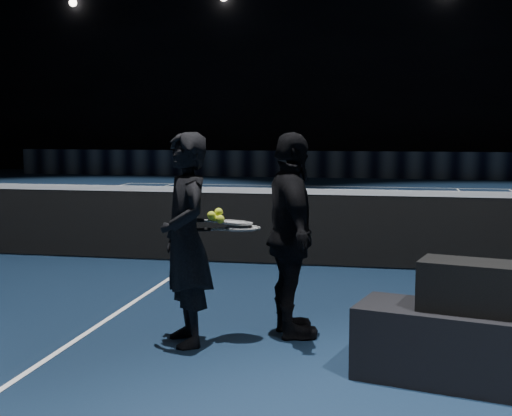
{
  "coord_description": "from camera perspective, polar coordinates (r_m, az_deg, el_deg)",
  "views": [
    {
      "loc": [
        2.48,
        -8.55,
        1.68
      ],
      "look_at": [
        1.41,
        -3.15,
        1.06
      ],
      "focal_mm": 50.0,
      "sensor_mm": 36.0,
      "label": 1
    }
  ],
  "objects": [
    {
      "name": "net_tape",
      "position": [
        8.93,
        -4.91,
        1.48
      ],
      "size": [
        12.8,
        0.03,
        0.07
      ],
      "primitive_type": "cube",
      "color": "white",
      "rests_on": "net_mesh"
    },
    {
      "name": "bag_signature",
      "position": [
        4.69,
        18.08,
        -6.55
      ],
      "size": [
        0.37,
        0.1,
        0.11
      ],
      "primitive_type": "cube",
      "rotation": [
        0.0,
        0.0,
        -0.25
      ],
      "color": "white",
      "rests_on": "racket_bag"
    },
    {
      "name": "racket_lower",
      "position": [
        5.61,
        -1.09,
        -1.63
      ],
      "size": [
        0.71,
        0.49,
        0.03
      ],
      "primitive_type": null,
      "rotation": [
        0.0,
        0.0,
        0.43
      ],
      "color": "black",
      "rests_on": "player_a"
    },
    {
      "name": "court_lines",
      "position": [
        9.06,
        -4.86,
        -4.27
      ],
      "size": [
        10.98,
        23.78,
        0.01
      ],
      "primitive_type": null,
      "color": "white",
      "rests_on": "floor"
    },
    {
      "name": "player_bench",
      "position": [
        4.96,
        17.67,
        -10.72
      ],
      "size": [
        1.73,
        0.94,
        0.49
      ],
      "primitive_type": "cube",
      "rotation": [
        0.0,
        0.0,
        -0.25
      ],
      "color": "black",
      "rests_on": "floor"
    },
    {
      "name": "net_mesh",
      "position": [
        8.99,
        -4.88,
        -1.47
      ],
      "size": [
        12.8,
        0.02,
        0.86
      ],
      "primitive_type": "cube",
      "color": "black",
      "rests_on": "floor"
    },
    {
      "name": "wall_back",
      "position": [
        26.87,
        6.04,
        13.5
      ],
      "size": [
        30.0,
        0.0,
        30.0
      ],
      "primitive_type": "plane",
      "rotation": [
        1.57,
        0.0,
        0.0
      ],
      "color": "black",
      "rests_on": "ground"
    },
    {
      "name": "racket_upper",
      "position": [
        5.63,
        -1.68,
        -1.17
      ],
      "size": [
        0.7,
        0.52,
        0.1
      ],
      "primitive_type": null,
      "rotation": [
        0.0,
        0.1,
        0.5
      ],
      "color": "black",
      "rests_on": "player_b"
    },
    {
      "name": "sponsor_backdrop",
      "position": [
        24.21,
        5.37,
        3.5
      ],
      "size": [
        22.0,
        0.15,
        0.9
      ],
      "primitive_type": "cube",
      "color": "black",
      "rests_on": "floor"
    },
    {
      "name": "player_a",
      "position": [
        5.54,
        -5.64,
        -2.51
      ],
      "size": [
        0.66,
        0.72,
        1.65
      ],
      "primitive_type": "imported",
      "rotation": [
        0.0,
        0.0,
        -1.01
      ],
      "color": "black",
      "rests_on": "floor"
    },
    {
      "name": "floor",
      "position": [
        9.06,
        -4.86,
        -4.29
      ],
      "size": [
        36.0,
        36.0,
        0.0
      ],
      "primitive_type": "plane",
      "color": "#0D1B31",
      "rests_on": "ground"
    },
    {
      "name": "racket_bag",
      "position": [
        4.86,
        17.84,
        -6.08
      ],
      "size": [
        0.88,
        0.54,
        0.33
      ],
      "primitive_type": "cube",
      "rotation": [
        0.0,
        0.0,
        -0.25
      ],
      "color": "black",
      "rests_on": "player_bench"
    },
    {
      "name": "player_b",
      "position": [
        5.72,
        2.83,
        -2.2
      ],
      "size": [
        0.71,
        1.05,
        1.65
      ],
      "primitive_type": "imported",
      "rotation": [
        0.0,
        0.0,
        1.92
      ],
      "color": "black",
      "rests_on": "floor"
    },
    {
      "name": "tennis_balls",
      "position": [
        5.56,
        -3.07,
        -0.72
      ],
      "size": [
        0.12,
        0.1,
        0.12
      ],
      "primitive_type": null,
      "color": "yellow",
      "rests_on": "racket_upper"
    }
  ]
}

